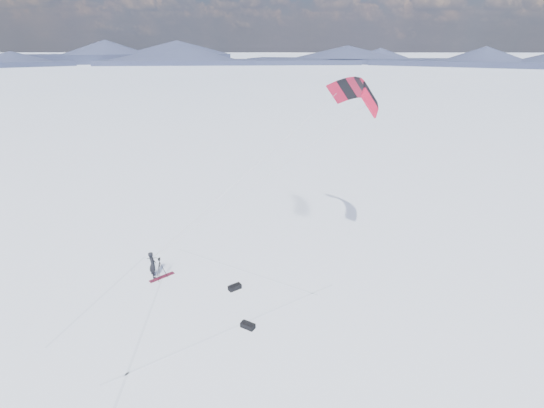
{
  "coord_description": "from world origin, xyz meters",
  "views": [
    {
      "loc": [
        6.39,
        -18.36,
        12.74
      ],
      "look_at": [
        5.87,
        2.86,
        4.22
      ],
      "focal_mm": 26.0,
      "sensor_mm": 36.0,
      "label": 1
    }
  ],
  "objects_px": {
    "snowkiter": "(154,277)",
    "snowboard": "(162,277)",
    "gear_bag_b": "(248,325)",
    "gear_bag_a": "(235,287)",
    "tripod": "(160,265)"
  },
  "relations": [
    {
      "from": "snowkiter",
      "to": "tripod",
      "type": "height_order",
      "value": "tripod"
    },
    {
      "from": "snowboard",
      "to": "gear_bag_b",
      "type": "relative_size",
      "value": 2.0
    },
    {
      "from": "tripod",
      "to": "gear_bag_a",
      "type": "xyz_separation_m",
      "value": [
        4.46,
        -0.99,
        -0.75
      ]
    },
    {
      "from": "gear_bag_b",
      "to": "snowboard",
      "type": "bearing_deg",
      "value": 170.36
    },
    {
      "from": "snowkiter",
      "to": "snowboard",
      "type": "bearing_deg",
      "value": -122.89
    },
    {
      "from": "gear_bag_a",
      "to": "tripod",
      "type": "bearing_deg",
      "value": 130.54
    },
    {
      "from": "snowboard",
      "to": "tripod",
      "type": "bearing_deg",
      "value": -130.3
    },
    {
      "from": "tripod",
      "to": "gear_bag_b",
      "type": "bearing_deg",
      "value": -61.75
    },
    {
      "from": "snowkiter",
      "to": "snowboard",
      "type": "xyz_separation_m",
      "value": [
        0.49,
        -0.07,
        0.02
      ]
    },
    {
      "from": "tripod",
      "to": "gear_bag_a",
      "type": "bearing_deg",
      "value": -36.46
    },
    {
      "from": "snowkiter",
      "to": "tripod",
      "type": "relative_size",
      "value": 1.2
    },
    {
      "from": "snowboard",
      "to": "gear_bag_a",
      "type": "distance_m",
      "value": 4.6
    },
    {
      "from": "snowkiter",
      "to": "snowboard",
      "type": "distance_m",
      "value": 0.49
    },
    {
      "from": "snowboard",
      "to": "gear_bag_a",
      "type": "xyz_separation_m",
      "value": [
        4.47,
        -1.11,
        0.12
      ]
    },
    {
      "from": "gear_bag_a",
      "to": "snowboard",
      "type": "bearing_deg",
      "value": 129.06
    }
  ]
}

